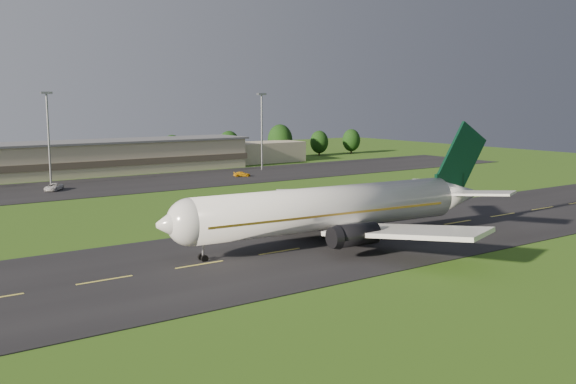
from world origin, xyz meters
TOP-DOWN VIEW (x-y plane):
  - ground at (0.00, 0.00)m, footprint 360.00×360.00m
  - taxiway at (0.00, 0.00)m, footprint 220.00×30.00m
  - apron at (0.00, 72.00)m, footprint 260.00×30.00m
  - airliner at (19.49, -0.07)m, footprint 51.28×42.04m
  - terminal at (6.40, 96.18)m, footprint 145.00×16.00m
  - light_mast_centre at (5.00, 80.00)m, footprint 2.40×1.20m
  - light_mast_east at (60.00, 80.00)m, footprint 2.40×1.20m
  - tree_line at (29.97, 105.90)m, footprint 197.25×8.27m
  - service_vehicle_c at (3.07, 70.81)m, footprint 5.21×5.69m
  - service_vehicle_d at (47.34, 69.41)m, footprint 4.37×3.19m

SIDE VIEW (x-z plane):
  - ground at x=0.00m, z-range 0.00..0.00m
  - taxiway at x=0.00m, z-range 0.00..0.10m
  - apron at x=0.00m, z-range 0.00..0.10m
  - service_vehicle_d at x=47.34m, z-range 0.10..1.28m
  - service_vehicle_c at x=3.07m, z-range 0.10..1.58m
  - terminal at x=6.40m, z-range -0.21..8.19m
  - airliner at x=19.49m, z-range -3.13..12.45m
  - tree_line at x=29.97m, z-range -0.34..10.50m
  - light_mast_centre at x=5.00m, z-range 2.56..22.91m
  - light_mast_east at x=60.00m, z-range 2.56..22.91m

